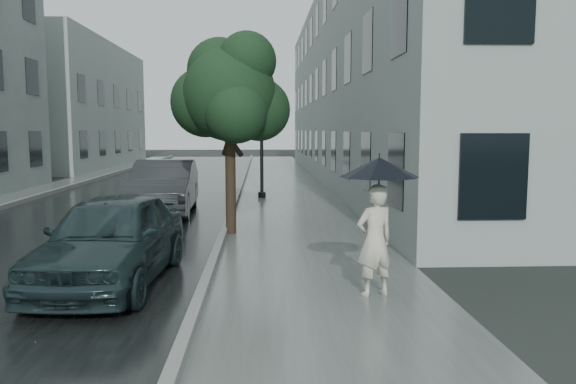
{
  "coord_description": "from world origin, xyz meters",
  "views": [
    {
      "loc": [
        -0.71,
        -8.01,
        2.41
      ],
      "look_at": [
        -0.24,
        1.93,
        1.3
      ],
      "focal_mm": 35.0,
      "sensor_mm": 36.0,
      "label": 1
    }
  ],
  "objects": [
    {
      "name": "ground",
      "position": [
        0.0,
        0.0,
        0.0
      ],
      "size": [
        120.0,
        120.0,
        0.0
      ],
      "primitive_type": "plane",
      "color": "black",
      "rests_on": "ground"
    },
    {
      "name": "sidewalk",
      "position": [
        0.25,
        12.0,
        0.0
      ],
      "size": [
        3.5,
        60.0,
        0.01
      ],
      "primitive_type": "cube",
      "color": "slate",
      "rests_on": "ground"
    },
    {
      "name": "kerb_near",
      "position": [
        -1.57,
        12.0,
        0.07
      ],
      "size": [
        0.15,
        60.0,
        0.15
      ],
      "primitive_type": "cube",
      "color": "slate",
      "rests_on": "ground"
    },
    {
      "name": "asphalt_road",
      "position": [
        -5.08,
        12.0,
        0.0
      ],
      "size": [
        6.85,
        60.0,
        0.0
      ],
      "primitive_type": "cube",
      "color": "black",
      "rests_on": "ground"
    },
    {
      "name": "kerb_far",
      "position": [
        -8.57,
        12.0,
        0.07
      ],
      "size": [
        0.15,
        60.0,
        0.15
      ],
      "primitive_type": "cube",
      "color": "slate",
      "rests_on": "ground"
    },
    {
      "name": "sidewalk_far",
      "position": [
        -9.5,
        12.0,
        0.0
      ],
      "size": [
        1.7,
        60.0,
        0.01
      ],
      "primitive_type": "cube",
      "color": "#4C5451",
      "rests_on": "ground"
    },
    {
      "name": "building_near",
      "position": [
        5.47,
        19.5,
        4.5
      ],
      "size": [
        7.02,
        36.0,
        9.0
      ],
      "color": "gray",
      "rests_on": "ground"
    },
    {
      "name": "building_far_b",
      "position": [
        -13.77,
        30.0,
        4.0
      ],
      "size": [
        7.02,
        18.0,
        8.0
      ],
      "color": "gray",
      "rests_on": "ground"
    },
    {
      "name": "pedestrian",
      "position": [
        0.92,
        -0.13,
        0.82
      ],
      "size": [
        0.7,
        0.58,
        1.63
      ],
      "primitive_type": "imported",
      "rotation": [
        0.0,
        0.0,
        3.53
      ],
      "color": "beige",
      "rests_on": "sidewalk"
    },
    {
      "name": "umbrella",
      "position": [
        0.96,
        -0.13,
        1.88
      ],
      "size": [
        1.36,
        1.36,
        1.13
      ],
      "rotation": [
        0.0,
        0.0,
        0.2
      ],
      "color": "black",
      "rests_on": "ground"
    },
    {
      "name": "street_tree",
      "position": [
        -1.42,
        5.0,
        3.23
      ],
      "size": [
        2.78,
        2.53,
        4.59
      ],
      "color": "#332619",
      "rests_on": "ground"
    },
    {
      "name": "lamp_post",
      "position": [
        -0.86,
        11.83,
        2.84
      ],
      "size": [
        0.85,
        0.32,
        4.96
      ],
      "rotation": [
        0.0,
        0.0,
        -0.02
      ],
      "color": "black",
      "rests_on": "ground"
    },
    {
      "name": "car_near",
      "position": [
        -3.06,
        0.74,
        0.71
      ],
      "size": [
        1.9,
        4.25,
        1.42
      ],
      "primitive_type": "imported",
      "rotation": [
        0.0,
        0.0,
        -0.06
      ],
      "color": "#1C2D2F",
      "rests_on": "ground"
    },
    {
      "name": "car_far",
      "position": [
        -3.5,
        8.12,
        0.77
      ],
      "size": [
        1.82,
        4.71,
        1.53
      ],
      "primitive_type": "imported",
      "rotation": [
        0.0,
        0.0,
        0.04
      ],
      "color": "#272A2C",
      "rests_on": "ground"
    }
  ]
}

